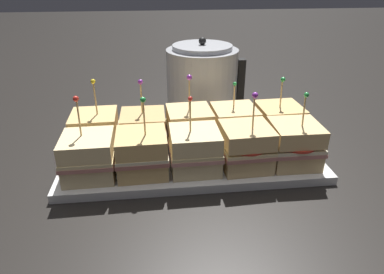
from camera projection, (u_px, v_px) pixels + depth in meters
ground_plane at (192, 163)px, 0.75m from camera, size 6.00×6.00×0.00m
serving_platter at (192, 160)px, 0.75m from camera, size 0.55×0.23×0.02m
sandwich_front_far_left at (89, 156)px, 0.66m from camera, size 0.10×0.10×0.16m
sandwich_front_left at (142, 153)px, 0.67m from camera, size 0.10×0.10×0.16m
sandwich_front_center at (194, 150)px, 0.68m from camera, size 0.10×0.10×0.15m
sandwich_front_right at (246, 147)px, 0.69m from camera, size 0.10×0.10×0.16m
sandwich_front_far_right at (294, 144)px, 0.70m from camera, size 0.10×0.10×0.16m
sandwich_back_far_left at (96, 132)px, 0.75m from camera, size 0.10×0.10×0.16m
sandwich_back_left at (144, 131)px, 0.76m from camera, size 0.10×0.10×0.16m
sandwich_back_center at (189, 128)px, 0.77m from camera, size 0.11×0.11×0.17m
sandwich_back_right at (234, 126)px, 0.78m from camera, size 0.10×0.10×0.15m
sandwich_back_far_right at (278, 124)px, 0.79m from camera, size 0.10×0.10×0.15m
kettle_steel at (202, 83)px, 0.94m from camera, size 0.22×0.19×0.22m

